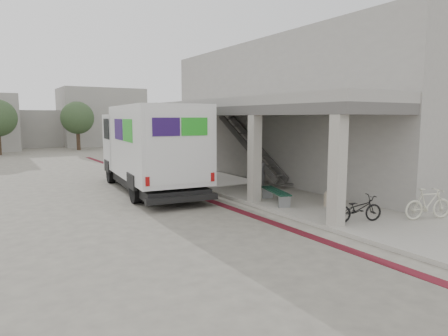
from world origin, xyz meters
TOP-DOWN VIEW (x-y plane):
  - ground at (0.00, 0.00)m, footprint 120.00×120.00m
  - bike_lane_stripe at (1.00, 2.00)m, footprint 0.35×40.00m
  - sidewalk at (4.00, 0.00)m, footprint 4.40×28.00m
  - transit_building at (6.83, 4.50)m, footprint 7.60×17.00m
  - distant_backdrop at (-2.84, 35.89)m, footprint 28.00×10.00m
  - tree_mid at (2.00, 30.00)m, footprint 3.20×3.20m
  - tree_right at (10.00, 29.00)m, footprint 3.20×3.20m
  - fedex_truck at (-0.16, 5.21)m, footprint 3.60×8.97m
  - bench at (2.60, -0.14)m, footprint 1.01×2.03m
  - bollard_near at (3.88, -1.57)m, footprint 0.38×0.38m
  - bollard_far at (3.71, 2.75)m, footprint 0.39×0.39m
  - utility_cabinet at (4.30, 3.31)m, footprint 0.52×0.67m
  - bicycle_black at (2.98, -3.57)m, footprint 1.64×0.98m
  - bicycle_cream at (5.07, -4.49)m, footprint 1.68×0.94m

SIDE VIEW (x-z plane):
  - ground at x=0.00m, z-range 0.00..0.00m
  - bike_lane_stripe at x=1.00m, z-range 0.00..0.01m
  - sidewalk at x=4.00m, z-range 0.00..0.12m
  - bollard_near at x=3.88m, z-range 0.12..0.69m
  - bollard_far at x=3.71m, z-range 0.12..0.70m
  - bench at x=2.60m, z-range 0.22..0.69m
  - bicycle_black at x=2.98m, z-range 0.12..0.93m
  - bicycle_cream at x=5.07m, z-range 0.12..1.09m
  - utility_cabinet at x=4.30m, z-range 0.12..1.17m
  - fedex_truck at x=-0.16m, z-range 0.12..3.85m
  - distant_backdrop at x=-2.84m, z-range -0.55..5.95m
  - tree_mid at x=2.00m, z-range 0.78..5.58m
  - tree_right at x=10.00m, z-range 0.78..5.58m
  - transit_building at x=6.83m, z-range -0.10..6.90m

